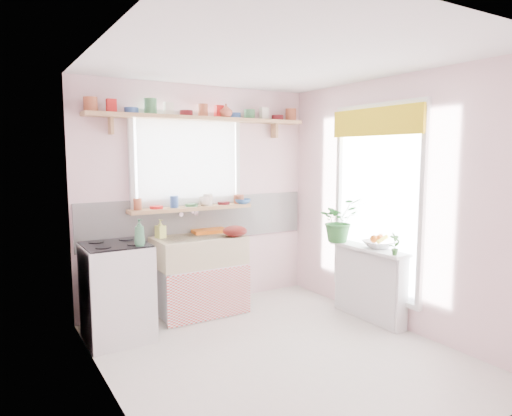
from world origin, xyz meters
TOP-DOWN VIEW (x-y plane):
  - room at (0.66, 0.86)m, footprint 3.20×3.20m
  - sink_unit at (-0.15, 1.29)m, footprint 0.95×0.65m
  - cooker at (-1.10, 1.05)m, footprint 0.58×0.58m
  - radiator_ledge at (1.30, 0.20)m, footprint 0.22×0.95m
  - windowsill at (-0.15, 1.48)m, footprint 1.40×0.22m
  - pine_shelf at (0.00, 1.47)m, footprint 2.52×0.24m
  - shelf_crockery at (-0.02, 1.47)m, footprint 2.47×0.11m
  - sill_crockery at (-0.17, 1.48)m, footprint 1.35×0.11m
  - dish_tray at (0.07, 1.50)m, footprint 0.42×0.33m
  - colander at (0.19, 1.10)m, footprint 0.35×0.35m
  - jade_plant at (1.21, 0.60)m, footprint 0.45×0.40m
  - fruit_bowl at (1.33, 0.12)m, footprint 0.35×0.35m
  - herb_pot at (1.21, -0.20)m, footprint 0.12×0.08m
  - soap_bottle_sink at (-0.53, 1.44)m, footprint 0.11×0.11m
  - sill_cup at (0.02, 1.49)m, footprint 0.17×0.17m
  - sill_bowl at (0.47, 1.42)m, footprint 0.22×0.22m
  - shelf_vase at (0.25, 1.41)m, footprint 0.17×0.17m
  - cooker_bottle at (-0.94, 0.83)m, footprint 0.12×0.12m
  - fruit at (1.34, 0.12)m, footprint 0.20×0.14m

SIDE VIEW (x-z plane):
  - radiator_ledge at x=1.30m, z-range 0.01..0.78m
  - sink_unit at x=-0.15m, z-range -0.13..0.99m
  - cooker at x=-1.10m, z-range 0.00..0.92m
  - fruit_bowl at x=1.33m, z-range 0.78..0.85m
  - dish_tray at x=0.07m, z-range 0.85..0.89m
  - fruit at x=1.34m, z-range 0.82..0.92m
  - herb_pot at x=1.21m, z-range 0.78..0.99m
  - colander at x=0.19m, z-range 0.85..0.97m
  - soap_bottle_sink at x=-0.53m, z-range 0.85..1.05m
  - jade_plant at x=1.21m, z-range 0.77..1.25m
  - cooker_bottle at x=-0.94m, z-range 0.92..1.16m
  - windowsill at x=-0.15m, z-range 1.12..1.16m
  - sill_bowl at x=0.47m, z-range 1.16..1.22m
  - sill_cup at x=0.02m, z-range 1.16..1.26m
  - sill_crockery at x=-0.17m, z-range 1.16..1.28m
  - room at x=0.66m, z-range -0.23..2.97m
  - pine_shelf at x=0.00m, z-range 2.10..2.14m
  - shelf_crockery at x=-0.02m, z-range 2.13..2.25m
  - shelf_vase at x=0.25m, z-range 2.14..2.29m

